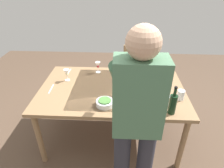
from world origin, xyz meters
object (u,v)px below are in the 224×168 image
Objects in this scene: water_cup_near_left at (181,95)px; water_cup_near_right at (171,101)px; serving_bowl_pasta at (152,87)px; side_bowl_salad at (105,103)px; person_server at (137,120)px; wine_glass_left at (67,73)px; dinner_plate_near at (158,77)px; wine_glass_right at (98,65)px; dining_table at (112,92)px; chair_near at (135,70)px; wine_bottle at (173,104)px.

water_cup_near_right is (0.12, 0.10, -0.01)m from water_cup_near_left.
water_cup_near_left is 0.36× the size of serving_bowl_pasta.
serving_bowl_pasta is at bearing -147.96° from side_bowl_salad.
person_server reaches higher than wine_glass_left.
water_cup_near_left is at bearing -139.20° from water_cup_near_right.
person_server is 9.38× the size of side_bowl_salad.
dinner_plate_near is at bearing -72.16° from water_cup_near_left.
wine_glass_right is at bearing -31.42° from water_cup_near_left.
wine_glass_right is at bearing -78.15° from side_bowl_salad.
dining_table is 0.61m from wine_glass_left.
chair_near is 1.41m from wine_bottle.
serving_bowl_pasta is at bearing 98.12° from chair_near.
wine_glass_left reaches higher than dining_table.
dining_table is 11.16× the size of wine_glass_right.
chair_near reaches higher than dining_table.
wine_glass_left is (1.16, -0.58, -0.01)m from wine_bottle.
wine_glass_left is at bearing -9.03° from serving_bowl_pasta.
side_bowl_salad reaches higher than dinner_plate_near.
person_server is at bearing 72.94° from serving_bowl_pasta.
wine_bottle is at bearing 90.92° from dinner_plate_near.
dinner_plate_near is at bearing -135.59° from side_bowl_salad.
wine_bottle reaches higher than chair_near.
wine_glass_right is at bearing 44.47° from chair_near.
water_cup_near_right is at bearing 118.42° from serving_bowl_pasta.
wine_bottle is 1.64× the size of side_bowl_salad.
dining_table is 0.87m from person_server.
dining_table is 9.36× the size of side_bowl_salad.
person_server reaches higher than water_cup_near_left.
dinner_plate_near reaches higher than dining_table.
serving_bowl_pasta is 1.67× the size of side_bowl_salad.
wine_glass_left is 0.43m from wine_glass_right.
dinner_plate_near is (0.03, -0.58, -0.04)m from water_cup_near_right.
person_server is 11.19× the size of wine_glass_left.
water_cup_near_right is (-1.19, 0.45, -0.06)m from wine_glass_left.
dinner_plate_near is at bearing -154.16° from dining_table.
dining_table is 5.69× the size of wine_bottle.
side_bowl_salad is 0.78× the size of dinner_plate_near.
serving_bowl_pasta is 0.62m from side_bowl_salad.
wine_glass_left is at bearing -14.67° from water_cup_near_left.
person_server reaches higher than side_bowl_salad.
wine_glass_right is 0.50× the size of serving_bowl_pasta.
person_server is 15.49× the size of water_cup_near_left.
chair_near is at bearing -107.16° from side_bowl_salad.
water_cup_near_left reaches higher than dining_table.
chair_near is at bearing -135.53° from wine_glass_right.
person_server is 17.30× the size of water_cup_near_right.
water_cup_near_right is 0.33× the size of serving_bowl_pasta.
chair_near reaches higher than water_cup_near_left.
water_cup_near_left is at bearing 165.33° from wine_glass_left.
side_bowl_salad is at bearing 10.62° from water_cup_near_left.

